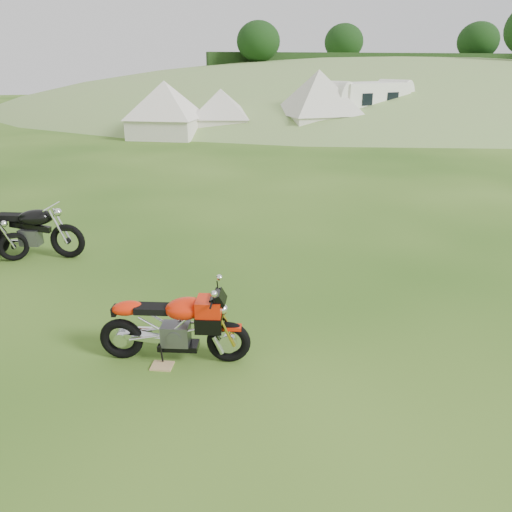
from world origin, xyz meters
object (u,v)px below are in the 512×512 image
object	(u,v)px
vintage_moto_b	(28,229)
caravan	(364,107)
tent_right	(318,105)
sport_motorcycle	(174,321)
tent_left	(166,109)
tent_mid	(221,110)
plywood_board	(162,366)

from	to	relation	value
vintage_moto_b	caravan	xyz separation A→B (m)	(14.09, 15.50, 0.72)
tent_right	sport_motorcycle	bearing A→B (deg)	-119.07
tent_left	tent_mid	size ratio (longest dim) A/B	1.11
sport_motorcycle	tent_right	distance (m)	20.85
sport_motorcycle	tent_right	xyz separation A→B (m)	(8.96, 18.80, 0.93)
plywood_board	tent_right	size ratio (longest dim) A/B	0.07
vintage_moto_b	tent_right	bearing A→B (deg)	71.94
tent_left	vintage_moto_b	bearing A→B (deg)	-79.65
sport_motorcycle	tent_left	world-z (taller)	tent_left
plywood_board	tent_left	xyz separation A→B (m)	(1.76, 19.79, 1.30)
tent_left	caravan	world-z (taller)	tent_left
caravan	plywood_board	bearing A→B (deg)	-140.98
caravan	tent_left	bearing A→B (deg)	160.08
vintage_moto_b	caravan	world-z (taller)	caravan
sport_motorcycle	tent_left	size ratio (longest dim) A/B	0.57
sport_motorcycle	plywood_board	distance (m)	0.55
plywood_board	tent_mid	size ratio (longest dim) A/B	0.09
sport_motorcycle	caravan	xyz separation A→B (m)	(11.87, 19.60, 0.74)
tent_mid	tent_right	size ratio (longest dim) A/B	0.81
tent_mid	caravan	world-z (taller)	caravan
plywood_board	tent_mid	distance (m)	20.87
tent_left	tent_mid	xyz separation A→B (m)	(2.78, 0.54, -0.13)
plywood_board	tent_right	distance (m)	21.07
tent_right	caravan	world-z (taller)	tent_right
sport_motorcycle	vintage_moto_b	xyz separation A→B (m)	(-2.22, 4.11, 0.01)
vintage_moto_b	caravan	distance (m)	20.96
vintage_moto_b	caravan	size ratio (longest dim) A/B	0.37
tent_left	tent_mid	distance (m)	2.84
sport_motorcycle	tent_mid	distance (m)	20.69
plywood_board	vintage_moto_b	distance (m)	4.73
sport_motorcycle	tent_left	bearing A→B (deg)	103.09
plywood_board	caravan	distance (m)	23.15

